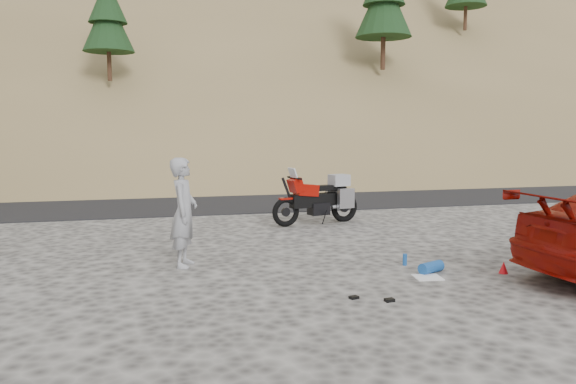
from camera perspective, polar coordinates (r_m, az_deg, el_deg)
The scene contains 11 objects.
ground at distance 10.11m, azimuth 1.67°, elevation -6.86°, with size 140.00×140.00×0.00m, color #3C3A38.
road at distance 18.80m, azimuth -5.84°, elevation -0.69°, with size 120.00×7.00×0.05m, color black.
hillside at distance 51.16m, azimuth -11.48°, elevation 16.19°, with size 120.00×73.00×46.72m.
motorcycle at distance 13.77m, azimuth 3.28°, elevation -0.72°, with size 2.36×1.02×1.42m.
man at distance 9.79m, azimuth -10.42°, elevation -7.41°, with size 0.67×0.44×1.85m, color #95969A.
gear_white_cloth at distance 9.17m, azimuth 14.01°, elevation -8.41°, with size 0.42×0.37×0.01m, color white.
gear_blue_mat at distance 9.46m, azimuth 14.34°, elevation -7.42°, with size 0.18×0.18×0.46m, color #184B93.
gear_bottle at distance 9.86m, azimuth 11.79°, elevation -6.74°, with size 0.07×0.07×0.20m, color #184B93.
gear_funnel at distance 9.78m, azimuth 21.05°, elevation -7.17°, with size 0.15×0.15×0.19m, color red.
gear_glove_a at distance 7.91m, azimuth 6.72°, elevation -10.59°, with size 0.12×0.09×0.04m, color black.
gear_glove_b at distance 7.85m, azimuth 10.27°, elevation -10.75°, with size 0.13×0.09×0.04m, color black.
Camera 1 is at (-2.69, -9.46, 2.33)m, focal length 35.00 mm.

